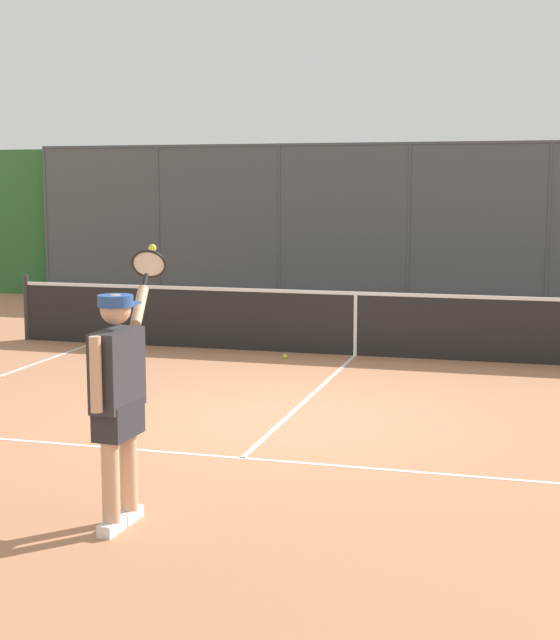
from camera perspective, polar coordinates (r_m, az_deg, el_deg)
The scene contains 6 objects.
ground_plane at distance 10.35m, azimuth 0.27°, elevation -6.02°, with size 60.00×60.00×0.00m, color #B27551.
court_line_markings at distance 8.65m, azimuth -2.96°, elevation -8.88°, with size 8.61×10.17×0.01m.
fence_backdrop at distance 20.26m, azimuth 8.00°, elevation 5.59°, with size 19.51×1.37×3.39m.
tennis_net at distance 14.14m, azimuth 4.57°, elevation -0.17°, with size 11.06×0.09×1.07m.
tennis_player at distance 7.07m, azimuth -9.70°, elevation -4.18°, with size 0.42×1.45×2.05m.
tennis_ball_by_sideline at distance 13.91m, azimuth 0.31°, elevation -2.20°, with size 0.07×0.07×0.07m, color #CCDB33.
Camera 1 is at (-2.62, 9.68, 2.53)m, focal length 53.16 mm.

